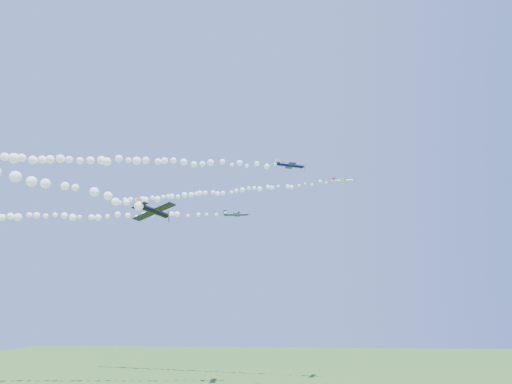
# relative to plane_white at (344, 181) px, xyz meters

# --- Properties ---
(plane_white) EXTENTS (6.34, 6.70, 2.19)m
(plane_white) POSITION_rel_plane_white_xyz_m (0.00, 0.00, 0.00)
(plane_white) COLOR white
(smoke_trail_white) EXTENTS (70.45, 17.65, 2.73)m
(smoke_trail_white) POSITION_rel_plane_white_xyz_m (-37.04, 8.34, -0.29)
(smoke_trail_white) COLOR white
(plane_navy) EXTENTS (7.63, 8.09, 3.00)m
(plane_navy) POSITION_rel_plane_white_xyz_m (-14.93, -18.86, -1.42)
(plane_navy) COLOR black
(smoke_trail_navy) EXTENTS (66.66, 14.00, 2.99)m
(smoke_trail_navy) POSITION_rel_plane_white_xyz_m (-50.49, -25.09, -1.61)
(smoke_trail_navy) COLOR white
(plane_grey) EXTENTS (7.14, 7.53, 2.11)m
(plane_grey) POSITION_rel_plane_white_xyz_m (-29.36, -7.36, -10.80)
(plane_grey) COLOR #394553
(smoke_trail_grey) EXTENTS (81.80, 9.14, 3.22)m
(smoke_trail_grey) POSITION_rel_plane_white_xyz_m (-72.39, -10.90, -11.20)
(smoke_trail_grey) COLOR white
(plane_black) EXTENTS (8.18, 7.77, 2.92)m
(plane_black) POSITION_rel_plane_white_xyz_m (-38.48, -47.21, -18.86)
(plane_black) COLOR black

